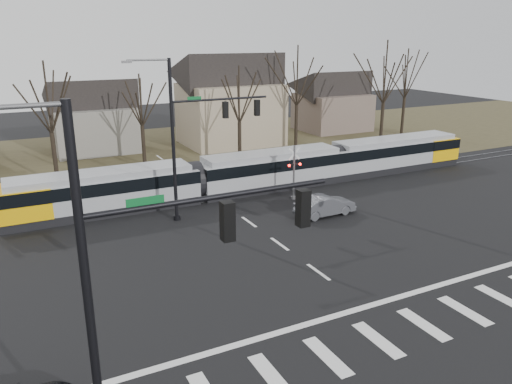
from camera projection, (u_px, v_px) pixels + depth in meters
name	position (u px, v px, depth m)	size (l,w,h in m)	color
ground	(342.00, 289.00, 23.55)	(140.00, 140.00, 0.00)	black
grass_verge	(154.00, 153.00, 50.79)	(140.00, 28.00, 0.01)	#38331E
crosswalk	(401.00, 332.00, 20.15)	(27.00, 2.60, 0.01)	silver
stop_line	(366.00, 307.00, 22.02)	(28.00, 0.35, 0.01)	silver
lane_dashes	(214.00, 196.00, 37.17)	(0.18, 30.00, 0.01)	silver
rail_pair	(215.00, 197.00, 36.99)	(90.00, 1.52, 0.06)	#59595E
tram	(270.00, 169.00, 38.75)	(38.17, 2.83, 2.89)	gray
sedan	(325.00, 205.00, 33.09)	(4.21, 1.57, 1.37)	#4E4F55
signal_pole_near_left	(155.00, 280.00, 12.25)	(9.28, 0.44, 10.20)	black
signal_pole_far	(197.00, 131.00, 31.45)	(9.28, 0.44, 10.20)	black
rail_crossing_signal	(294.00, 174.00, 36.04)	(1.08, 0.36, 4.00)	#59595B
tree_row	(191.00, 110.00, 45.05)	(59.20, 7.20, 10.00)	black
house_b	(93.00, 113.00, 50.85)	(8.64, 7.56, 7.65)	slate
house_c	(230.00, 96.00, 53.96)	(10.80, 8.64, 10.10)	gray
house_d	(333.00, 98.00, 62.51)	(8.64, 7.56, 7.65)	brown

